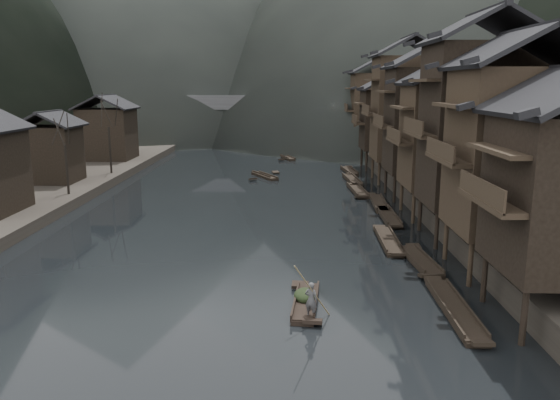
{
  "coord_description": "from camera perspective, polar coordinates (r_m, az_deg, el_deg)",
  "views": [
    {
      "loc": [
        4.14,
        -32.21,
        10.99
      ],
      "look_at": [
        3.52,
        7.72,
        2.5
      ],
      "focal_mm": 35.0,
      "sensor_mm": 36.0,
      "label": 1
    }
  ],
  "objects": [
    {
      "name": "water",
      "position": [
        34.29,
        -6.14,
        -6.76
      ],
      "size": [
        300.0,
        300.0,
        0.0
      ],
      "primitive_type": "plane",
      "color": "black",
      "rests_on": "ground"
    },
    {
      "name": "right_bank",
      "position": [
        79.18,
        23.87,
        3.65
      ],
      "size": [
        40.0,
        200.0,
        1.8
      ],
      "primitive_type": "cube",
      "color": "#2D2823",
      "rests_on": "ground"
    },
    {
      "name": "stilt_houses",
      "position": [
        53.53,
        15.31,
        9.47
      ],
      "size": [
        9.0,
        67.6,
        16.38
      ],
      "color": "black",
      "rests_on": "ground"
    },
    {
      "name": "left_houses",
      "position": [
        58.08,
        -24.35,
        5.68
      ],
      "size": [
        8.1,
        53.2,
        8.73
      ],
      "color": "black",
      "rests_on": "left_bank"
    },
    {
      "name": "bare_trees",
      "position": [
        49.55,
        -24.5,
        5.56
      ],
      "size": [
        3.79,
        44.37,
        7.59
      ],
      "color": "black",
      "rests_on": "left_bank"
    },
    {
      "name": "moored_sampans",
      "position": [
        48.84,
        10.08,
        -0.95
      ],
      "size": [
        2.77,
        51.12,
        0.47
      ],
      "color": "black",
      "rests_on": "water"
    },
    {
      "name": "midriver_boats",
      "position": [
        87.01,
        -0.89,
        4.88
      ],
      "size": [
        6.47,
        46.82,
        0.45
      ],
      "color": "black",
      "rests_on": "water"
    },
    {
      "name": "stone_bridge",
      "position": [
        104.46,
        -1.4,
        8.77
      ],
      "size": [
        40.0,
        6.0,
        9.0
      ],
      "color": "#4C4C4F",
      "rests_on": "ground"
    },
    {
      "name": "hero_sampan",
      "position": [
        28.1,
        2.71,
        -10.58
      ],
      "size": [
        1.6,
        5.4,
        0.44
      ],
      "color": "black",
      "rests_on": "water"
    },
    {
      "name": "cargo_heap",
      "position": [
        28.11,
        2.66,
        -9.29
      ],
      "size": [
        1.18,
        1.54,
        0.71
      ],
      "primitive_type": "ellipsoid",
      "color": "black",
      "rests_on": "hero_sampan"
    },
    {
      "name": "boatman",
      "position": [
        25.97,
        3.28,
        -9.89
      ],
      "size": [
        0.76,
        0.66,
        1.75
      ],
      "primitive_type": "imported",
      "rotation": [
        0.0,
        0.0,
        2.67
      ],
      "color": "#4E4E51",
      "rests_on": "hero_sampan"
    },
    {
      "name": "bamboo_pole",
      "position": [
        25.1,
        3.82,
        -4.16
      ],
      "size": [
        2.09,
        2.14,
        3.65
      ],
      "primitive_type": "cylinder",
      "rotation": [
        0.67,
        0.0,
        -0.77
      ],
      "color": "#8C7A51",
      "rests_on": "boatman"
    }
  ]
}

